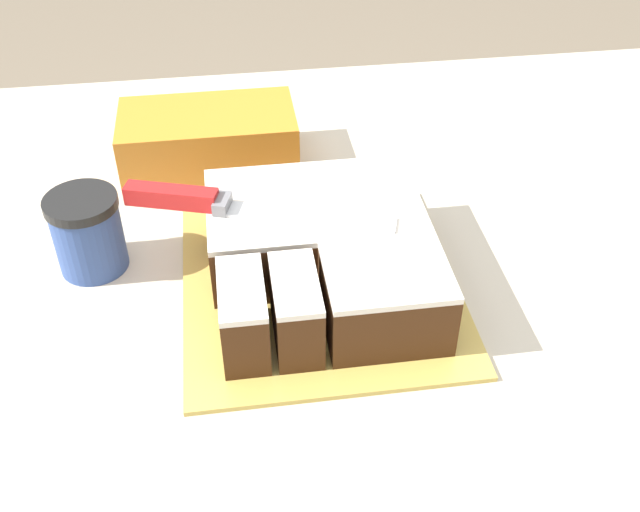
{
  "coord_description": "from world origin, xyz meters",
  "views": [
    {
      "loc": [
        -0.12,
        -0.68,
        1.48
      ],
      "look_at": [
        -0.03,
        -0.03,
        0.94
      ],
      "focal_mm": 42.0,
      "sensor_mm": 36.0,
      "label": 1
    }
  ],
  "objects_px": {
    "cake_board": "(320,285)",
    "cake": "(322,254)",
    "knife": "(207,202)",
    "coffee_cup": "(88,233)",
    "storage_box": "(209,138)"
  },
  "relations": [
    {
      "from": "cake",
      "to": "coffee_cup",
      "type": "xyz_separation_m",
      "value": [
        -0.27,
        0.07,
        0.0
      ]
    },
    {
      "from": "knife",
      "to": "storage_box",
      "type": "relative_size",
      "value": 1.23
    },
    {
      "from": "cake_board",
      "to": "cake",
      "type": "relative_size",
      "value": 1.26
    },
    {
      "from": "knife",
      "to": "coffee_cup",
      "type": "distance_m",
      "value": 0.15
    },
    {
      "from": "cake",
      "to": "storage_box",
      "type": "xyz_separation_m",
      "value": [
        -0.12,
        0.29,
        -0.01
      ]
    },
    {
      "from": "knife",
      "to": "coffee_cup",
      "type": "bearing_deg",
      "value": -171.67
    },
    {
      "from": "cake",
      "to": "knife",
      "type": "relative_size",
      "value": 0.89
    },
    {
      "from": "cake",
      "to": "storage_box",
      "type": "height_order",
      "value": "cake"
    },
    {
      "from": "coffee_cup",
      "to": "storage_box",
      "type": "bearing_deg",
      "value": 56.04
    },
    {
      "from": "storage_box",
      "to": "knife",
      "type": "bearing_deg",
      "value": -90.75
    },
    {
      "from": "cake",
      "to": "coffee_cup",
      "type": "relative_size",
      "value": 2.76
    },
    {
      "from": "cake_board",
      "to": "coffee_cup",
      "type": "relative_size",
      "value": 3.47
    },
    {
      "from": "cake_board",
      "to": "storage_box",
      "type": "height_order",
      "value": "storage_box"
    },
    {
      "from": "cake_board",
      "to": "storage_box",
      "type": "distance_m",
      "value": 0.32
    },
    {
      "from": "cake_board",
      "to": "cake",
      "type": "xyz_separation_m",
      "value": [
        0.0,
        0.0,
        0.04
      ]
    }
  ]
}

